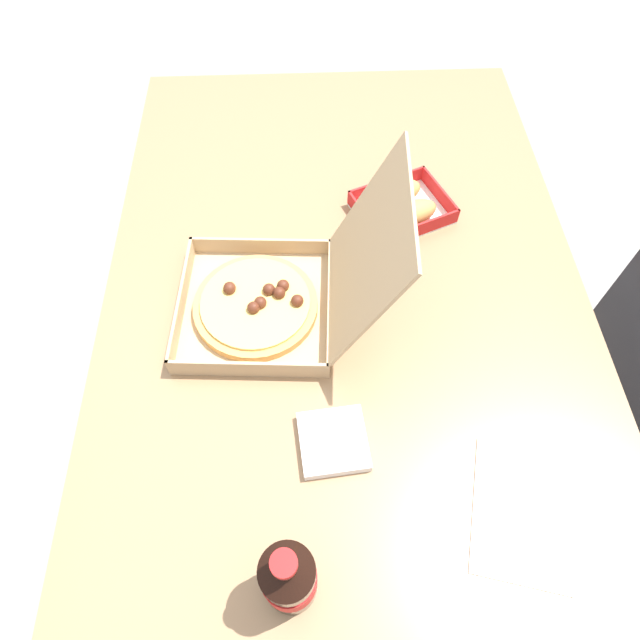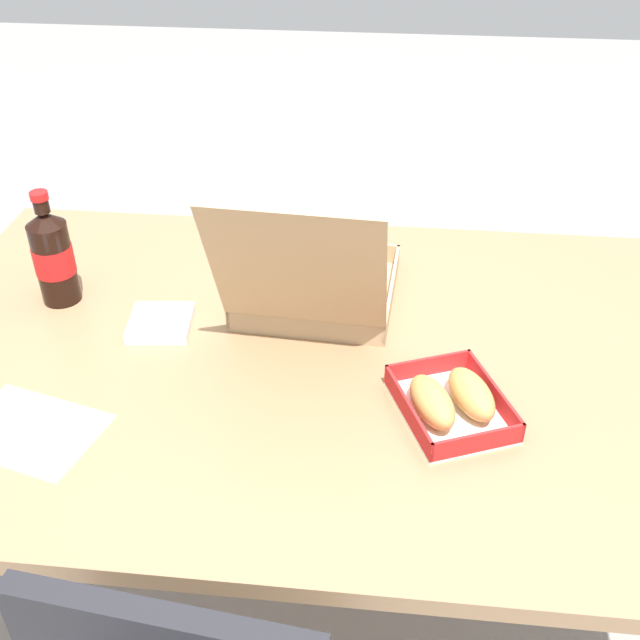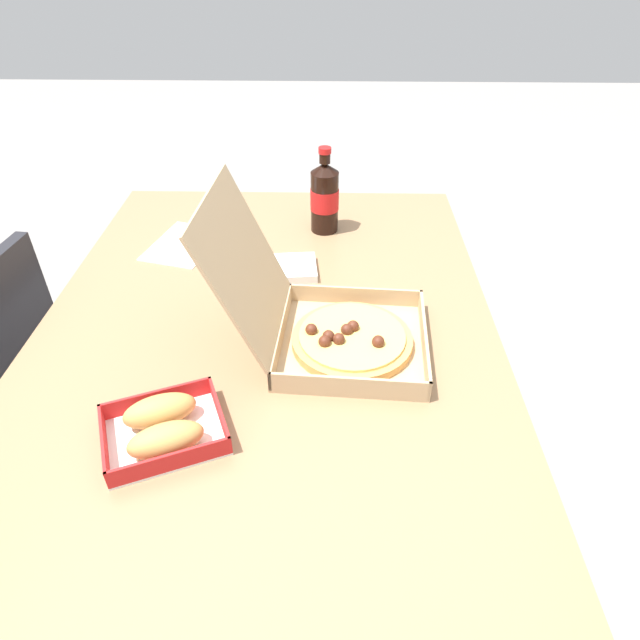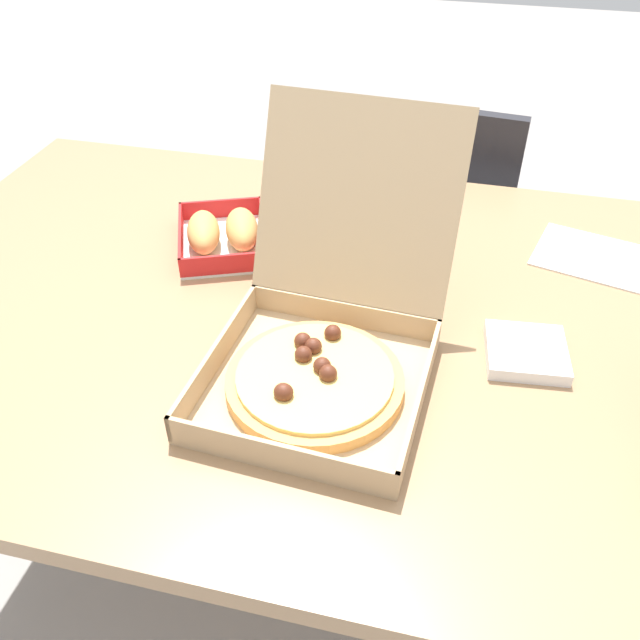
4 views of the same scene
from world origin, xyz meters
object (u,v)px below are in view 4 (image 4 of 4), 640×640
at_px(pizza_box_open, 323,346).
at_px(bread_side_box, 223,233).
at_px(chair, 437,226).
at_px(paper_menu, 600,258).
at_px(napkin_pile, 526,352).

relative_size(pizza_box_open, bread_side_box, 1.81).
xyz_separation_m(pizza_box_open, bread_side_box, (-0.24, 0.27, -0.02)).
distance_m(chair, paper_menu, 0.61).
bearing_deg(paper_menu, pizza_box_open, -121.08).
xyz_separation_m(chair, pizza_box_open, (-0.10, -0.85, 0.29)).
xyz_separation_m(chair, napkin_pile, (0.17, -0.75, 0.26)).
relative_size(pizza_box_open, napkin_pile, 3.83).
bearing_deg(chair, pizza_box_open, -96.48).
bearing_deg(napkin_pile, bread_side_box, 160.92).
height_order(chair, paper_menu, chair).
bearing_deg(paper_menu, bread_side_box, -155.42).
xyz_separation_m(pizza_box_open, paper_menu, (0.40, 0.38, -0.04)).
relative_size(bread_side_box, napkin_pile, 2.12).
height_order(chair, pizza_box_open, pizza_box_open).
bearing_deg(bread_side_box, napkin_pile, -19.08).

